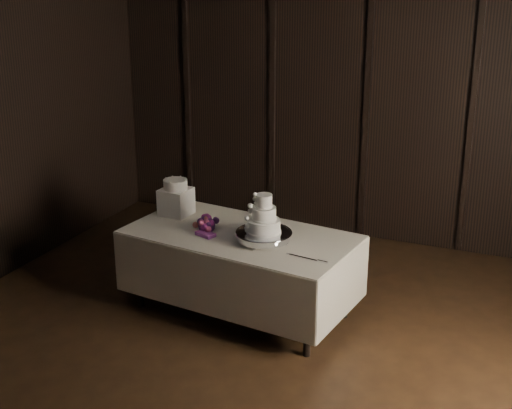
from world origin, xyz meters
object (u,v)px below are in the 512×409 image
object	(u,v)px
wedding_cake	(261,217)
bouquet	(207,224)
display_table	(241,269)
small_cake	(175,184)
cake_stand	(264,237)
box_pedestal	(176,202)

from	to	relation	value
wedding_cake	bouquet	xyz separation A→B (m)	(-0.54, 0.06, -0.16)
display_table	small_cake	xyz separation A→B (m)	(-0.75, 0.21, 0.64)
cake_stand	small_cake	world-z (taller)	small_cake
box_pedestal	small_cake	xyz separation A→B (m)	(0.00, 0.00, 0.17)
bouquet	box_pedestal	xyz separation A→B (m)	(-0.45, 0.25, 0.06)
display_table	bouquet	bearing A→B (deg)	-164.64
display_table	bouquet	size ratio (longest dim) A/B	5.52
cake_stand	bouquet	size ratio (longest dim) A/B	1.27
display_table	bouquet	distance (m)	0.51
wedding_cake	bouquet	size ratio (longest dim) A/B	0.88
cake_stand	wedding_cake	distance (m)	0.18
cake_stand	small_cake	xyz separation A→B (m)	(-1.01, 0.30, 0.25)
display_table	small_cake	size ratio (longest dim) A/B	9.45
bouquet	small_cake	xyz separation A→B (m)	(-0.45, 0.25, 0.23)
wedding_cake	cake_stand	bearing A→B (deg)	7.85
display_table	wedding_cake	xyz separation A→B (m)	(0.24, -0.11, 0.57)
box_pedestal	bouquet	bearing A→B (deg)	-29.52
cake_stand	box_pedestal	world-z (taller)	box_pedestal
wedding_cake	bouquet	bearing A→B (deg)	151.52
display_table	bouquet	xyz separation A→B (m)	(-0.30, -0.05, 0.40)
bouquet	small_cake	distance (m)	0.56
box_pedestal	small_cake	distance (m)	0.17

